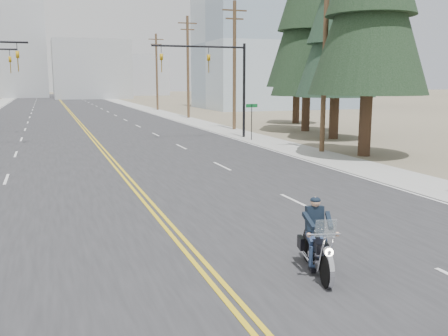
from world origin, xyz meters
The scene contains 17 objects.
road centered at (0.00, 70.00, 0.01)m, with size 20.00×200.00×0.01m, color #303033.
sidewalk_right centered at (11.50, 70.00, 0.01)m, with size 3.00×200.00×0.01m, color #A5A5A0.
traffic_mast_right centered at (8.98, 32.00, 4.94)m, with size 7.10×0.26×7.00m.
street_sign centered at (10.80, 30.00, 1.80)m, with size 0.90×0.06×2.62m.
utility_pole_b centered at (12.50, 23.00, 5.98)m, with size 2.20×0.30×11.50m.
utility_pole_c centered at (12.50, 38.00, 5.73)m, with size 2.20×0.30×11.00m.
utility_pole_d centered at (12.50, 53.00, 5.98)m, with size 2.20×0.30×11.50m.
utility_pole_e centered at (12.50, 70.00, 5.73)m, with size 2.20×0.30×11.00m.
glass_building centered at (32.00, 70.00, 10.00)m, with size 24.00×16.00×20.00m, color #9EB5CC.
haze_bldg_b centered at (8.00, 125.00, 7.00)m, with size 18.00×14.00×14.00m, color #ADB2B7.
haze_bldg_c centered at (40.00, 110.00, 9.00)m, with size 16.00×12.00×18.00m, color #B7BCC6.
haze_bldg_d centered at (-12.00, 140.00, 13.00)m, with size 20.00×15.00×26.00m, color #ADB2B7.
haze_bldg_e centered at (25.00, 150.00, 6.00)m, with size 14.00×14.00×12.00m, color #B7BCC6.
motorcyclist centered at (2.30, 5.98, 0.84)m, with size 0.93×2.16×1.69m, color black, non-canonical shape.
conifer_mid centered at (16.89, 28.76, 8.91)m, with size 5.82×5.82×15.52m.
conifer_tall centered at (17.77, 34.64, 10.81)m, with size 6.78×6.78×18.83m.
conifer_far centered at (20.82, 42.20, 8.00)m, with size 5.20×5.20×13.94m.
Camera 1 is at (-3.22, -3.31, 4.25)m, focal length 40.00 mm.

